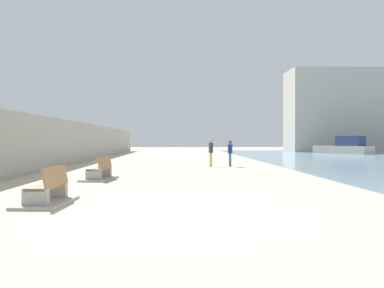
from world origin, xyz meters
TOP-DOWN VIEW (x-y plane):
  - ground_plane at (0.00, 18.00)m, footprint 120.00×120.00m
  - seawall at (-7.50, 18.00)m, footprint 0.80×64.00m
  - bench_near at (-3.47, 1.55)m, footprint 1.19×2.14m
  - bench_far at (-3.34, 7.77)m, footprint 1.34×2.21m
  - person_walking at (1.85, 15.41)m, footprint 0.26×0.52m
  - person_standing at (3.07, 15.76)m, footprint 0.31×0.48m
  - boat_nearest at (19.13, 37.02)m, footprint 5.56×6.81m
  - harbor_building at (21.07, 46.00)m, footprint 12.00×6.00m

SIDE VIEW (x-z plane):
  - ground_plane at x=0.00m, z-range 0.00..0.00m
  - bench_near at x=-3.47m, z-range -0.26..0.72m
  - bench_far at x=-3.34m, z-range -0.26..0.72m
  - boat_nearest at x=19.13m, z-range -0.24..1.79m
  - person_standing at x=3.07m, z-range 0.13..1.74m
  - person_walking at x=1.85m, z-range 0.15..1.88m
  - seawall at x=-7.50m, z-range 0.00..2.89m
  - harbor_building at x=21.07m, z-range 0.00..11.19m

